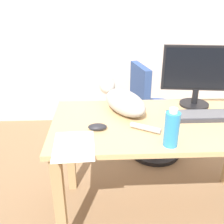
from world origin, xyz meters
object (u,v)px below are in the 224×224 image
object	(u,v)px
monitor	(198,74)
cat	(123,101)
keyboard	(203,116)
computer_mouse	(98,127)
spray_bottle	(172,129)
office_chair	(152,119)

from	to	relation	value
monitor	cat	world-z (taller)	monitor
monitor	cat	size ratio (longest dim) A/B	0.88
monitor	keyboard	world-z (taller)	monitor
keyboard	cat	size ratio (longest dim) A/B	0.81
keyboard	computer_mouse	distance (m)	0.68
keyboard	spray_bottle	bearing A→B (deg)	-132.96
monitor	computer_mouse	size ratio (longest dim) A/B	4.36
spray_bottle	monitor	bearing A→B (deg)	59.81
office_chair	cat	world-z (taller)	cat
keyboard	spray_bottle	distance (m)	0.43
office_chair	monitor	bearing A→B (deg)	-70.74
office_chair	spray_bottle	distance (m)	1.12
spray_bottle	keyboard	bearing A→B (deg)	47.04
office_chair	cat	xyz separation A→B (m)	(-0.33, -0.60, 0.44)
office_chair	spray_bottle	world-z (taller)	spray_bottle
monitor	spray_bottle	world-z (taller)	monitor
keyboard	computer_mouse	xyz separation A→B (m)	(-0.67, -0.13, 0.00)
computer_mouse	spray_bottle	xyz separation A→B (m)	(0.38, -0.18, 0.08)
keyboard	cat	xyz separation A→B (m)	(-0.50, 0.11, 0.07)
cat	spray_bottle	xyz separation A→B (m)	(0.21, -0.42, 0.02)
office_chair	computer_mouse	world-z (taller)	office_chair
office_chair	cat	size ratio (longest dim) A/B	1.65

